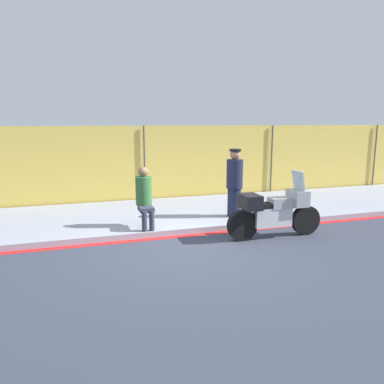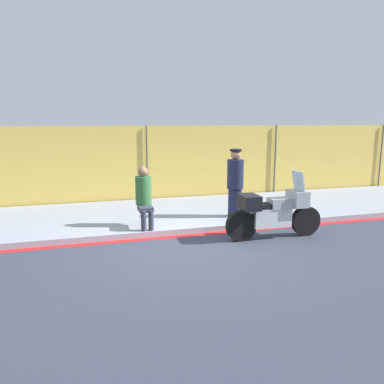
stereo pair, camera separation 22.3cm
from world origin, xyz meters
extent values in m
plane|color=#333847|center=(0.00, 0.00, 0.00)|extent=(120.00, 120.00, 0.00)
cube|color=#8E93A3|center=(0.00, 2.54, 0.06)|extent=(31.65, 3.46, 0.13)
cube|color=red|center=(0.00, 0.73, 0.00)|extent=(31.65, 0.18, 0.01)
cube|color=gold|center=(0.00, 4.36, 1.16)|extent=(30.07, 0.08, 2.33)
cylinder|color=#4C4C51|center=(0.00, 4.26, 1.16)|extent=(0.05, 0.05, 2.33)
cylinder|color=#4C4C51|center=(4.26, 4.26, 1.16)|extent=(0.05, 0.05, 2.33)
cylinder|color=#4C4C51|center=(8.52, 4.26, 1.16)|extent=(0.05, 0.05, 2.33)
cylinder|color=black|center=(2.73, 0.05, 0.32)|extent=(0.65, 0.15, 0.65)
cylinder|color=black|center=(1.23, 0.08, 0.32)|extent=(0.65, 0.15, 0.65)
cube|color=silver|center=(1.91, 0.06, 0.46)|extent=(0.83, 0.30, 0.40)
cube|color=#999EA3|center=(2.12, 0.06, 0.75)|extent=(0.53, 0.32, 0.22)
cube|color=black|center=(1.82, 0.07, 0.71)|extent=(0.61, 0.29, 0.10)
cube|color=#999EA3|center=(2.51, 0.05, 0.83)|extent=(0.33, 0.48, 0.34)
cube|color=silver|center=(2.51, 0.05, 1.21)|extent=(0.11, 0.42, 0.42)
cube|color=black|center=(1.40, 0.08, 0.81)|extent=(0.37, 0.51, 0.30)
cylinder|color=#191E38|center=(1.70, 1.55, 0.48)|extent=(0.33, 0.33, 0.70)
cylinder|color=#191E38|center=(1.70, 1.55, 1.18)|extent=(0.40, 0.40, 0.70)
sphere|color=#A37556|center=(1.70, 1.55, 1.66)|extent=(0.25, 0.25, 0.25)
cylinder|color=black|center=(1.70, 1.55, 1.77)|extent=(0.29, 0.29, 0.06)
cylinder|color=#2D3342|center=(-0.66, 0.92, 0.35)|extent=(0.11, 0.11, 0.44)
cylinder|color=#2D3342|center=(-0.50, 0.92, 0.35)|extent=(0.11, 0.11, 0.44)
cube|color=#2D3342|center=(-0.58, 1.14, 0.57)|extent=(0.30, 0.44, 0.10)
cylinder|color=#2D6033|center=(-0.58, 1.36, 0.93)|extent=(0.35, 0.35, 0.62)
sphere|color=brown|center=(-0.58, 1.36, 1.36)|extent=(0.22, 0.22, 0.22)
camera|label=1|loc=(-2.05, -6.73, 2.43)|focal=35.00mm
camera|label=2|loc=(-1.83, -6.80, 2.43)|focal=35.00mm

